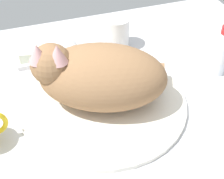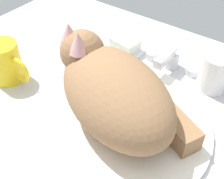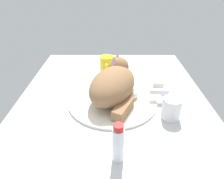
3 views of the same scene
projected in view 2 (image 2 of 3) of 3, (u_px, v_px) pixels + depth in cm
name	position (u px, v px, depth cm)	size (l,w,h in cm)	color
ground_plane	(115.00, 129.00, 59.35)	(110.00, 82.50, 3.00)	silver
sink_basin	(116.00, 122.00, 57.99)	(37.73, 37.73, 1.06)	white
faucet	(170.00, 60.00, 70.03)	(13.84, 9.61, 6.02)	silver
cat	(113.00, 90.00, 53.59)	(32.42, 25.96, 16.30)	#936B47
coffee_mug	(6.00, 63.00, 65.76)	(11.64, 7.34, 9.30)	yellow
rinse_cup	(215.00, 72.00, 63.88)	(7.00, 7.00, 8.52)	white
soap_dish	(125.00, 50.00, 76.51)	(9.00, 6.40, 1.20)	white
soap_bar	(125.00, 44.00, 75.23)	(6.76, 4.79, 2.63)	silver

